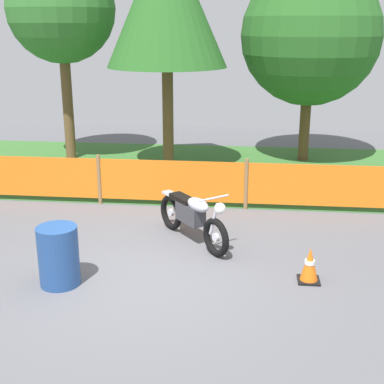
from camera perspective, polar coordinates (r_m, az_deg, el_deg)
ground at (r=8.03m, az=-5.56°, el=-9.19°), size 24.00×24.00×0.02m
grass_verge at (r=13.68m, az=-0.43°, el=2.42°), size 24.00×5.72×0.01m
barrier_fence at (r=10.81m, az=-2.20°, el=1.19°), size 9.16×0.08×1.05m
tree_leftmost at (r=14.81m, az=-13.90°, el=18.53°), size 2.80×2.80×5.37m
tree_near_right at (r=14.57m, az=12.62°, el=16.07°), size 3.59×3.59×5.10m
motorcycle_lead at (r=9.05m, az=0.06°, el=-2.61°), size 1.39×1.66×0.97m
traffic_cone at (r=7.96m, az=12.53°, el=-7.66°), size 0.32×0.32×0.53m
spare_drum at (r=7.86m, az=-14.15°, el=-6.67°), size 0.58×0.58×0.88m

